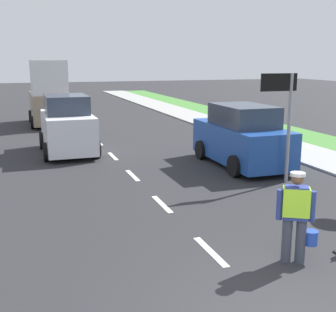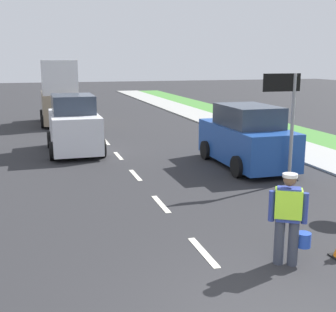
{
  "view_description": "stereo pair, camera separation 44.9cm",
  "coord_description": "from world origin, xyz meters",
  "px_view_note": "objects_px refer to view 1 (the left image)",
  "views": [
    {
      "loc": [
        -3.31,
        -4.54,
        3.59
      ],
      "look_at": [
        0.37,
        6.31,
        1.1
      ],
      "focal_mm": 47.75,
      "sensor_mm": 36.0,
      "label": 1
    },
    {
      "loc": [
        -2.88,
        -4.68,
        3.59
      ],
      "look_at": [
        0.37,
        6.31,
        1.1
      ],
      "focal_mm": 47.75,
      "sensor_mm": 36.0,
      "label": 2
    }
  ],
  "objects_px": {
    "lane_direction_sign": "(283,101)",
    "car_oncoming_lead": "(67,126)",
    "car_parked_curbside": "(242,137)",
    "road_worker": "(297,213)",
    "delivery_truck": "(49,96)"
  },
  "relations": [
    {
      "from": "lane_direction_sign",
      "to": "car_oncoming_lead",
      "type": "distance_m",
      "value": 8.48
    },
    {
      "from": "car_parked_curbside",
      "to": "road_worker",
      "type": "bearing_deg",
      "value": -110.54
    },
    {
      "from": "delivery_truck",
      "to": "lane_direction_sign",
      "type": "bearing_deg",
      "value": -69.04
    },
    {
      "from": "delivery_truck",
      "to": "car_parked_curbside",
      "type": "relative_size",
      "value": 1.06
    },
    {
      "from": "lane_direction_sign",
      "to": "delivery_truck",
      "type": "distance_m",
      "value": 15.48
    },
    {
      "from": "lane_direction_sign",
      "to": "car_parked_curbside",
      "type": "bearing_deg",
      "value": 90.8
    },
    {
      "from": "road_worker",
      "to": "delivery_truck",
      "type": "height_order",
      "value": "delivery_truck"
    },
    {
      "from": "delivery_truck",
      "to": "car_parked_curbside",
      "type": "height_order",
      "value": "delivery_truck"
    },
    {
      "from": "lane_direction_sign",
      "to": "car_oncoming_lead",
      "type": "height_order",
      "value": "lane_direction_sign"
    },
    {
      "from": "lane_direction_sign",
      "to": "car_parked_curbside",
      "type": "xyz_separation_m",
      "value": [
        -0.03,
        2.34,
        -1.43
      ]
    },
    {
      "from": "car_oncoming_lead",
      "to": "car_parked_curbside",
      "type": "bearing_deg",
      "value": -36.72
    },
    {
      "from": "road_worker",
      "to": "delivery_truck",
      "type": "xyz_separation_m",
      "value": [
        -2.85,
        19.16,
        0.68
      ]
    },
    {
      "from": "car_parked_curbside",
      "to": "lane_direction_sign",
      "type": "bearing_deg",
      "value": -89.2
    },
    {
      "from": "delivery_truck",
      "to": "car_oncoming_lead",
      "type": "height_order",
      "value": "delivery_truck"
    },
    {
      "from": "delivery_truck",
      "to": "car_parked_curbside",
      "type": "xyz_separation_m",
      "value": [
        5.5,
        -12.1,
        -0.64
      ]
    }
  ]
}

